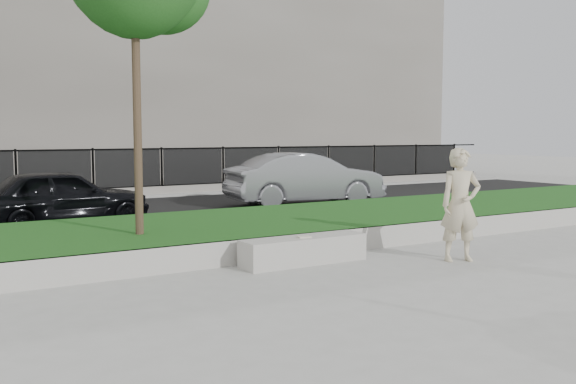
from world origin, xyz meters
TOP-DOWN VIEW (x-y plane):
  - ground at (0.00, 0.00)m, footprint 90.00×90.00m
  - grass_bank at (0.00, 3.00)m, footprint 34.00×4.00m
  - grass_kerb at (0.00, 1.04)m, footprint 34.00×0.08m
  - street at (0.00, 8.50)m, footprint 34.00×7.00m
  - far_pavement at (0.00, 13.00)m, footprint 34.00×3.00m
  - iron_fence at (0.00, 12.00)m, footprint 32.00×0.30m
  - building_facade at (0.00, 20.00)m, footprint 34.00×10.00m
  - stone_bench at (-0.28, 0.60)m, footprint 2.10×0.52m
  - man at (1.99, -0.54)m, footprint 0.78×0.66m
  - book at (-0.33, 0.52)m, footprint 0.22×0.17m
  - car_dark at (-2.69, 6.62)m, footprint 3.85×1.83m
  - car_silver at (4.17, 7.42)m, footprint 4.63×2.12m

SIDE VIEW (x-z plane):
  - ground at x=0.00m, z-range 0.00..0.00m
  - street at x=0.00m, z-range 0.00..0.04m
  - far_pavement at x=0.00m, z-range 0.00..0.12m
  - grass_bank at x=0.00m, z-range 0.00..0.40m
  - grass_kerb at x=0.00m, z-range 0.00..0.40m
  - stone_bench at x=-0.28m, z-range 0.00..0.43m
  - book at x=-0.33m, z-range 0.43..0.45m
  - iron_fence at x=0.00m, z-range -0.21..1.29m
  - car_dark at x=-2.69m, z-range 0.04..1.31m
  - car_silver at x=4.17m, z-range 0.04..1.51m
  - man at x=1.99m, z-range 0.00..1.83m
  - building_facade at x=0.00m, z-range 0.00..10.00m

